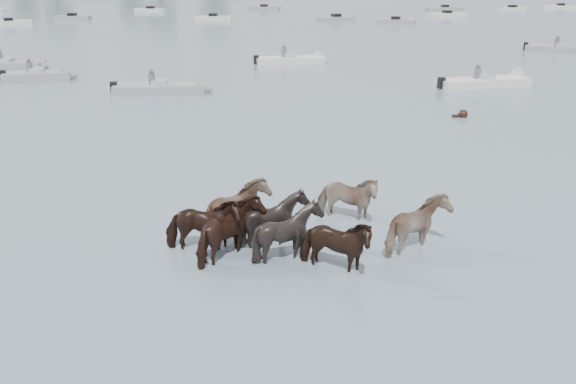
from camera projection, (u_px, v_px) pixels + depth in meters
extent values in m
plane|color=slate|center=(315.00, 282.00, 13.86)|extent=(400.00, 400.00, 0.00)
imported|color=black|center=(203.00, 229.00, 15.20)|extent=(1.96, 1.00, 1.60)
imported|color=#88715C|center=(238.00, 213.00, 16.08)|extent=(1.96, 2.07, 1.65)
imported|color=black|center=(274.00, 222.00, 15.57)|extent=(1.95, 1.89, 1.63)
imported|color=#795F52|center=(347.00, 200.00, 17.11)|extent=(2.00, 1.59, 1.54)
imported|color=black|center=(233.00, 235.00, 14.80)|extent=(1.77, 1.93, 1.64)
imported|color=black|center=(288.00, 235.00, 14.82)|extent=(1.86, 1.78, 1.62)
imported|color=black|center=(334.00, 248.00, 14.20)|extent=(2.03, 1.63, 1.57)
imported|color=#7A6153|center=(419.00, 230.00, 15.18)|extent=(1.95, 2.03, 1.58)
sphere|color=black|center=(463.00, 114.00, 28.82)|extent=(0.44, 0.44, 0.44)
cube|color=black|center=(458.00, 117.00, 28.83)|extent=(0.50, 0.22, 0.18)
cube|color=gray|center=(37.00, 77.00, 38.09)|extent=(4.07, 2.03, 0.55)
cone|color=gray|center=(71.00, 75.00, 38.49)|extent=(1.07, 1.69, 1.60)
cube|color=#99ADB7|center=(37.00, 71.00, 37.97)|extent=(0.92, 1.20, 0.35)
cube|color=black|center=(3.00, 75.00, 37.64)|extent=(0.39, 0.39, 0.60)
cylinder|color=#595966|center=(29.00, 68.00, 37.86)|extent=(0.36, 0.36, 0.70)
sphere|color=#595966|center=(28.00, 60.00, 37.71)|extent=(0.24, 0.24, 0.24)
cube|color=gray|center=(160.00, 89.00, 34.18)|extent=(5.00, 1.78, 0.55)
cone|color=gray|center=(205.00, 89.00, 34.34)|extent=(0.96, 1.63, 1.60)
cube|color=#99ADB7|center=(160.00, 83.00, 34.06)|extent=(0.84, 1.15, 0.35)
cube|color=black|center=(114.00, 87.00, 33.96)|extent=(0.36, 0.36, 0.60)
cylinder|color=#595966|center=(152.00, 79.00, 33.95)|extent=(0.36, 0.36, 0.70)
sphere|color=#595966|center=(151.00, 71.00, 33.79)|extent=(0.24, 0.24, 0.24)
cube|color=silver|center=(290.00, 61.00, 44.30)|extent=(4.87, 1.94, 0.55)
cone|color=silver|center=(322.00, 60.00, 44.70)|extent=(1.01, 1.66, 1.60)
cube|color=#99ADB7|center=(290.00, 56.00, 44.18)|extent=(0.88, 1.18, 0.35)
cube|color=black|center=(256.00, 60.00, 43.85)|extent=(0.37, 0.37, 0.60)
cylinder|color=#595966|center=(284.00, 53.00, 44.07)|extent=(0.36, 0.36, 0.70)
sphere|color=#595966|center=(284.00, 47.00, 43.91)|extent=(0.24, 0.24, 0.24)
cube|color=silver|center=(483.00, 83.00, 36.00)|extent=(5.58, 2.48, 0.55)
cone|color=silver|center=(523.00, 81.00, 36.69)|extent=(1.16, 1.73, 1.60)
cube|color=#99ADB7|center=(484.00, 77.00, 35.88)|extent=(0.98, 1.24, 0.35)
cube|color=black|center=(441.00, 83.00, 35.26)|extent=(0.40, 0.40, 0.60)
cylinder|color=#595966|center=(477.00, 74.00, 35.77)|extent=(0.36, 0.36, 0.70)
sphere|color=#595966|center=(478.00, 66.00, 35.62)|extent=(0.24, 0.24, 0.24)
cube|color=gray|center=(561.00, 50.00, 50.21)|extent=(5.43, 4.05, 0.55)
cube|color=#99ADB7|center=(561.00, 45.00, 50.09)|extent=(1.25, 1.37, 0.35)
cube|color=black|center=(526.00, 46.00, 51.17)|extent=(0.48, 0.48, 0.60)
cylinder|color=#595966|center=(557.00, 43.00, 49.98)|extent=(0.36, 0.36, 0.70)
sphere|color=#595966|center=(558.00, 37.00, 49.83)|extent=(0.24, 0.24, 0.24)
cube|color=gray|center=(8.00, 66.00, 42.14)|extent=(4.87, 1.98, 0.55)
cone|color=gray|center=(43.00, 66.00, 42.20)|extent=(1.03, 1.67, 1.60)
cube|color=#99ADB7|center=(7.00, 61.00, 42.02)|extent=(0.89, 1.18, 0.35)
cylinder|color=#595966|center=(0.00, 58.00, 41.91)|extent=(0.36, 0.36, 0.70)
cube|color=silver|center=(9.00, 23.00, 72.41)|extent=(5.19, 2.99, 0.60)
cube|color=black|center=(8.00, 20.00, 72.28)|extent=(1.26, 1.26, 0.50)
cube|color=gray|center=(72.00, 18.00, 79.40)|extent=(4.59, 2.01, 0.60)
cube|color=black|center=(72.00, 15.00, 79.27)|extent=(1.11, 1.11, 0.50)
cube|color=silver|center=(151.00, 11.00, 92.59)|extent=(4.81, 2.95, 0.60)
cube|color=black|center=(150.00, 8.00, 92.46)|extent=(1.28, 1.28, 0.50)
cube|color=silver|center=(213.00, 19.00, 78.89)|extent=(4.87, 2.21, 0.60)
cube|color=black|center=(213.00, 15.00, 78.76)|extent=(1.14, 1.14, 0.50)
cube|color=gray|center=(264.00, 9.00, 96.79)|extent=(5.12, 3.16, 0.60)
cube|color=black|center=(264.00, 6.00, 96.66)|extent=(1.29, 1.29, 0.50)
cube|color=gray|center=(336.00, 19.00, 78.12)|extent=(5.01, 3.13, 0.60)
cube|color=black|center=(336.00, 16.00, 77.99)|extent=(1.29, 1.29, 0.50)
cube|color=gray|center=(396.00, 22.00, 74.28)|extent=(4.86, 3.21, 0.60)
cube|color=black|center=(396.00, 19.00, 74.15)|extent=(1.31, 1.31, 0.50)
cube|color=silver|center=(447.00, 15.00, 84.03)|extent=(5.90, 3.06, 0.60)
cube|color=black|center=(447.00, 12.00, 83.90)|extent=(1.24, 1.24, 0.50)
cube|color=gray|center=(445.00, 9.00, 95.72)|extent=(5.77, 1.82, 0.60)
cube|color=black|center=(445.00, 6.00, 95.59)|extent=(1.05, 1.05, 0.50)
cube|color=silver|center=(512.00, 9.00, 95.18)|extent=(4.49, 3.06, 0.60)
cube|color=black|center=(513.00, 7.00, 95.05)|extent=(1.31, 1.31, 0.50)
cube|color=silver|center=(560.00, 7.00, 99.43)|extent=(5.34, 2.28, 0.60)
cube|color=black|center=(561.00, 5.00, 99.30)|extent=(1.14, 1.14, 0.50)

